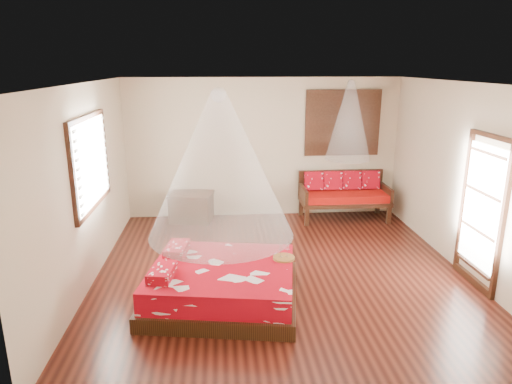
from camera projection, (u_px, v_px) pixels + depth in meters
room at (281, 182)px, 6.58m from camera, size 5.54×5.54×2.84m
bed at (222, 284)px, 6.02m from camera, size 2.18×2.03×0.63m
daybed at (343, 193)px, 9.23m from camera, size 1.76×0.78×0.94m
storage_chest at (191, 207)px, 9.12m from camera, size 0.94×0.75×0.57m
shutter_panel at (343, 123)px, 9.17m from camera, size 1.52×0.06×1.32m
window_left at (91, 162)px, 6.48m from camera, size 0.10×1.74×1.34m
glazed_door at (481, 212)px, 6.30m from camera, size 0.08×1.02×2.16m
wine_tray at (284, 254)px, 6.17m from camera, size 0.30×0.30×0.23m
mosquito_net_main at (220, 166)px, 5.58m from camera, size 1.84×1.84×1.80m
mosquito_net_daybed at (349, 121)px, 8.70m from camera, size 0.87×0.87×1.50m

